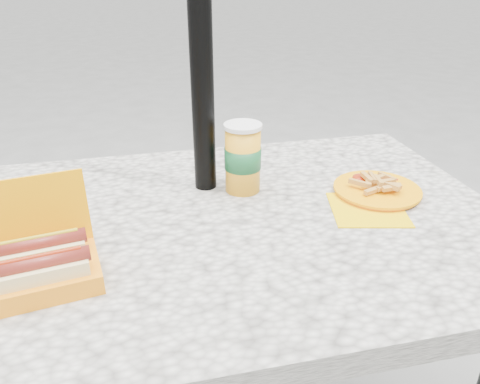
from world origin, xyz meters
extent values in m
cube|color=beige|center=(0.00, 0.00, 0.72)|extent=(1.20, 0.80, 0.05)
cylinder|color=black|center=(-0.50, 0.30, 0.35)|extent=(0.07, 0.07, 0.70)
cylinder|color=black|center=(0.50, 0.30, 0.35)|extent=(0.07, 0.07, 0.70)
cylinder|color=black|center=(0.00, 0.16, 1.10)|extent=(0.05, 0.05, 2.20)
cube|color=#F79900|center=(-0.33, -0.15, 0.77)|extent=(0.21, 0.16, 0.03)
cube|color=#F79900|center=(-0.34, -0.08, 0.85)|extent=(0.20, 0.05, 0.13)
cube|color=#EACE8B|center=(-0.32, -0.18, 0.79)|extent=(0.17, 0.07, 0.04)
cylinder|color=maroon|center=(-0.32, -0.18, 0.81)|extent=(0.17, 0.05, 0.03)
cylinder|color=#942109|center=(-0.32, -0.18, 0.82)|extent=(0.15, 0.03, 0.01)
cube|color=#EACE8B|center=(-0.33, -0.12, 0.79)|extent=(0.17, 0.07, 0.04)
cylinder|color=maroon|center=(-0.33, -0.12, 0.81)|extent=(0.17, 0.05, 0.03)
cylinder|color=#B09511|center=(-0.33, -0.12, 0.82)|extent=(0.15, 0.03, 0.01)
cube|color=#F2BD00|center=(0.32, -0.03, 0.75)|extent=(0.18, 0.18, 0.00)
cylinder|color=#F79900|center=(0.37, 0.03, 0.76)|extent=(0.19, 0.19, 0.01)
cylinder|color=#F79900|center=(0.37, 0.03, 0.76)|extent=(0.20, 0.20, 0.01)
cube|color=gold|center=(0.37, 0.05, 0.78)|extent=(0.02, 0.05, 0.01)
cube|color=gold|center=(0.38, 0.02, 0.77)|extent=(0.05, 0.03, 0.01)
cube|color=gold|center=(0.38, 0.03, 0.77)|extent=(0.03, 0.05, 0.01)
cube|color=gold|center=(0.35, 0.04, 0.78)|extent=(0.03, 0.05, 0.01)
cube|color=gold|center=(0.37, 0.03, 0.78)|extent=(0.04, 0.04, 0.01)
cube|color=gold|center=(0.37, 0.04, 0.78)|extent=(0.05, 0.03, 0.01)
cube|color=gold|center=(0.40, 0.07, 0.77)|extent=(0.05, 0.02, 0.01)
cube|color=gold|center=(0.37, 0.03, 0.77)|extent=(0.05, 0.02, 0.01)
cube|color=gold|center=(0.37, 0.03, 0.78)|extent=(0.02, 0.05, 0.01)
cube|color=gold|center=(0.39, 0.00, 0.78)|extent=(0.05, 0.02, 0.01)
cube|color=gold|center=(0.41, 0.05, 0.78)|extent=(0.03, 0.05, 0.01)
cube|color=gold|center=(0.39, 0.02, 0.78)|extent=(0.05, 0.02, 0.01)
cube|color=gold|center=(0.36, 0.05, 0.78)|extent=(0.01, 0.05, 0.01)
cube|color=gold|center=(0.38, 0.06, 0.77)|extent=(0.05, 0.03, 0.01)
cube|color=gold|center=(0.39, 0.03, 0.78)|extent=(0.05, 0.01, 0.01)
cube|color=gold|center=(0.37, 0.04, 0.78)|extent=(0.02, 0.05, 0.01)
cube|color=gold|center=(0.35, 0.01, 0.77)|extent=(0.05, 0.03, 0.01)
cube|color=gold|center=(0.39, 0.01, 0.78)|extent=(0.03, 0.05, 0.01)
cube|color=gold|center=(0.33, 0.04, 0.78)|extent=(0.04, 0.04, 0.01)
cube|color=gold|center=(0.37, 0.03, 0.77)|extent=(0.02, 0.05, 0.01)
ellipsoid|color=#942109|center=(0.36, 0.08, 0.77)|extent=(0.04, 0.04, 0.01)
cube|color=red|center=(0.39, 0.04, 0.78)|extent=(0.08, 0.01, 0.00)
cylinder|color=#FFAA1F|center=(0.08, 0.12, 0.82)|extent=(0.08, 0.08, 0.15)
cylinder|color=#185C2E|center=(0.08, 0.12, 0.83)|extent=(0.08, 0.08, 0.05)
cylinder|color=white|center=(0.08, 0.12, 0.90)|extent=(0.08, 0.08, 0.01)
camera|label=1|loc=(-0.15, -0.82, 1.23)|focal=35.00mm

